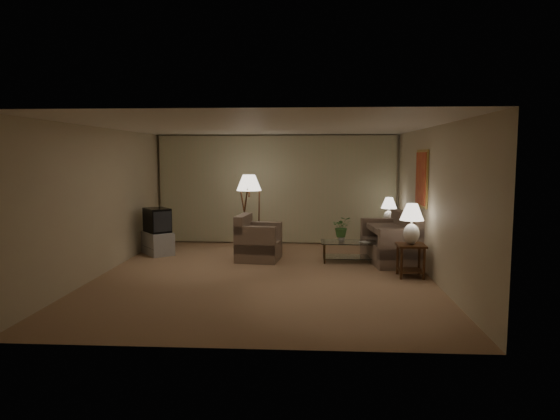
% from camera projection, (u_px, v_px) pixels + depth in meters
% --- Properties ---
extents(ground, '(7.00, 7.00, 0.00)m').
position_uv_depth(ground, '(264.00, 275.00, 9.14)').
color(ground, tan).
rests_on(ground, ground).
extents(room_shell, '(6.04, 7.02, 2.72)m').
position_uv_depth(room_shell, '(272.00, 177.00, 10.45)').
color(room_shell, beige).
rests_on(room_shell, ground).
extents(sofa, '(1.96, 1.27, 0.79)m').
position_uv_depth(sofa, '(390.00, 242.00, 10.34)').
color(sofa, '#836D5D').
rests_on(sofa, ground).
extents(armchair, '(1.08, 1.05, 0.75)m').
position_uv_depth(armchair, '(259.00, 242.00, 10.45)').
color(armchair, '#836D5D').
rests_on(armchair, ground).
extents(side_table_near, '(0.49, 0.49, 0.60)m').
position_uv_depth(side_table_near, '(411.00, 255.00, 8.99)').
color(side_table_near, '#381A0F').
rests_on(side_table_near, ground).
extents(side_table_far, '(0.54, 0.45, 0.60)m').
position_uv_depth(side_table_far, '(388.00, 233.00, 11.57)').
color(side_table_far, '#381A0F').
rests_on(side_table_far, ground).
extents(table_lamp_near, '(0.43, 0.43, 0.73)m').
position_uv_depth(table_lamp_near, '(412.00, 220.00, 8.92)').
color(table_lamp_near, white).
rests_on(table_lamp_near, side_table_near).
extents(table_lamp_far, '(0.36, 0.36, 0.63)m').
position_uv_depth(table_lamp_far, '(389.00, 208.00, 11.51)').
color(table_lamp_far, white).
rests_on(table_lamp_far, side_table_far).
extents(coffee_table, '(1.15, 0.63, 0.41)m').
position_uv_depth(coffee_table, '(349.00, 248.00, 10.30)').
color(coffee_table, silver).
rests_on(coffee_table, ground).
extents(tv_cabinet, '(1.26, 1.25, 0.50)m').
position_uv_depth(tv_cabinet, '(158.00, 243.00, 11.09)').
color(tv_cabinet, '#AAABAD').
rests_on(tv_cabinet, ground).
extents(crt_tv, '(1.05, 1.04, 0.53)m').
position_uv_depth(crt_tv, '(157.00, 220.00, 11.03)').
color(crt_tv, black).
rests_on(crt_tv, tv_cabinet).
extents(floor_lamp, '(0.57, 0.57, 1.75)m').
position_uv_depth(floor_lamp, '(249.00, 211.00, 11.38)').
color(floor_lamp, '#381A0F').
rests_on(floor_lamp, ground).
extents(ottoman, '(0.77, 0.77, 0.42)m').
position_uv_depth(ottoman, '(263.00, 242.00, 11.44)').
color(ottoman, '#AE593B').
rests_on(ottoman, ground).
extents(vase, '(0.14, 0.14, 0.15)m').
position_uv_depth(vase, '(342.00, 238.00, 10.29)').
color(vase, silver).
rests_on(vase, coffee_table).
extents(flowers, '(0.39, 0.34, 0.42)m').
position_uv_depth(flowers, '(342.00, 224.00, 10.26)').
color(flowers, '#427D37').
rests_on(flowers, vase).
extents(book, '(0.24, 0.26, 0.02)m').
position_uv_depth(book, '(362.00, 242.00, 10.17)').
color(book, olive).
rests_on(book, coffee_table).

